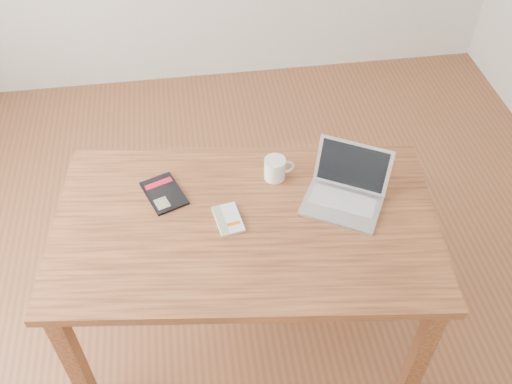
{
  "coord_description": "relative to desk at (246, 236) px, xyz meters",
  "views": [
    {
      "loc": [
        -0.22,
        -1.61,
        2.46
      ],
      "look_at": [
        0.01,
        -0.07,
        0.85
      ],
      "focal_mm": 40.0,
      "sensor_mm": 36.0,
      "label": 1
    }
  ],
  "objects": [
    {
      "name": "black_guidebook",
      "position": [
        -0.32,
        0.2,
        0.1
      ],
      "size": [
        0.2,
        0.24,
        0.01
      ],
      "rotation": [
        0.0,
        0.0,
        0.36
      ],
      "color": "black",
      "rests_on": "desk"
    },
    {
      "name": "laptop",
      "position": [
        0.42,
        0.06,
        0.13
      ],
      "size": [
        0.4,
        0.39,
        0.21
      ],
      "rotation": [
        0.0,
        0.0,
        -0.52
      ],
      "color": "silver",
      "rests_on": "desk"
    },
    {
      "name": "white_guidebook",
      "position": [
        -0.07,
        0.02,
        0.1
      ],
      "size": [
        0.12,
        0.17,
        0.01
      ],
      "rotation": [
        0.0,
        0.0,
        0.16
      ],
      "color": "silver",
      "rests_on": "desk"
    },
    {
      "name": "desk",
      "position": [
        0.0,
        0.0,
        0.0
      ],
      "size": [
        1.63,
        1.06,
        0.75
      ],
      "rotation": [
        0.0,
        0.0,
        -0.12
      ],
      "color": "brown",
      "rests_on": "ground"
    },
    {
      "name": "room",
      "position": [
        -0.03,
        0.13,
        0.69
      ],
      "size": [
        4.04,
        4.04,
        2.7
      ],
      "color": "brown",
      "rests_on": "ground"
    },
    {
      "name": "coffee_mug",
      "position": [
        0.16,
        0.23,
        0.14
      ],
      "size": [
        0.13,
        0.09,
        0.1
      ],
      "rotation": [
        0.0,
        0.0,
        0.05
      ],
      "color": "white",
      "rests_on": "desk"
    }
  ]
}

